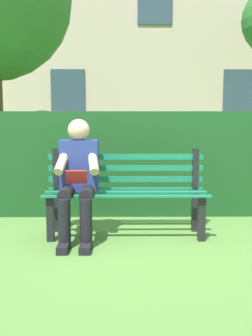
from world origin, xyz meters
The scene contains 5 objects.
ground centered at (0.00, 0.00, 0.00)m, with size 60.00×60.00×0.00m, color #517F38.
park_bench centered at (0.00, -0.08, 0.45)m, with size 1.64×0.50×0.89m.
person_seated centered at (0.47, 0.10, 0.64)m, with size 0.44×0.73×1.20m.
hedge_backdrop centered at (-0.46, -1.14, 0.68)m, with size 6.00×0.78×1.42m.
building_facade centered at (-0.81, -8.07, 3.44)m, with size 9.16×2.93×6.88m.
Camera 1 is at (0.04, 3.91, 1.18)m, focal length 41.72 mm.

